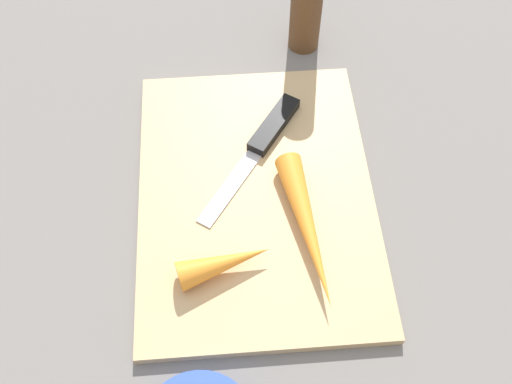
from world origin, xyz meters
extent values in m
plane|color=slate|center=(0.00, 0.00, 0.00)|extent=(1.40, 1.40, 0.00)
cube|color=tan|center=(0.00, 0.00, 0.01)|extent=(0.36, 0.26, 0.01)
cube|color=#B7B7BC|center=(-0.01, -0.03, 0.01)|extent=(0.10, 0.08, 0.00)
cube|color=black|center=(-0.09, 0.03, 0.02)|extent=(0.09, 0.07, 0.01)
cone|color=orange|center=(0.06, 0.05, 0.03)|extent=(0.18, 0.05, 0.03)
cone|color=orange|center=(0.09, -0.04, 0.03)|extent=(0.05, 0.10, 0.03)
camera|label=1|loc=(0.36, -0.03, 0.57)|focal=41.89mm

